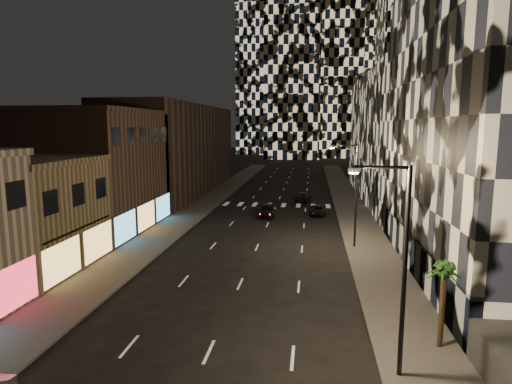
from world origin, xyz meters
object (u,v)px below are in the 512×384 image
(palm_tree, at_px, (444,277))
(car_dark_midlane, at_px, (267,210))
(streetlight_near, at_px, (399,257))
(streetlight_far, at_px, (354,188))
(car_dark_oncoming, at_px, (303,197))
(car_dark_rightlane, at_px, (317,210))

(palm_tree, bearing_deg, car_dark_midlane, 111.21)
(streetlight_near, xyz_separation_m, streetlight_far, (0.00, 20.00, 0.00))
(car_dark_midlane, bearing_deg, streetlight_near, -78.35)
(car_dark_oncoming, bearing_deg, streetlight_near, 103.35)
(car_dark_midlane, relative_size, car_dark_rightlane, 1.12)
(car_dark_oncoming, height_order, car_dark_rightlane, car_dark_oncoming)
(streetlight_near, bearing_deg, car_dark_rightlane, 94.89)
(car_dark_midlane, bearing_deg, streetlight_far, -58.10)
(streetlight_near, xyz_separation_m, car_dark_oncoming, (-4.85, 43.38, -4.67))
(car_dark_midlane, xyz_separation_m, car_dark_oncoming, (4.00, 10.98, -0.09))
(streetlight_far, relative_size, car_dark_oncoming, 1.91)
(car_dark_oncoming, xyz_separation_m, palm_tree, (7.52, -40.65, 2.95))
(car_dark_midlane, distance_m, car_dark_oncoming, 11.69)
(streetlight_near, distance_m, streetlight_far, 20.00)
(car_dark_oncoming, bearing_deg, palm_tree, 107.44)
(streetlight_far, height_order, car_dark_oncoming, streetlight_far)
(car_dark_midlane, relative_size, palm_tree, 1.07)
(palm_tree, bearing_deg, car_dark_oncoming, 100.47)
(palm_tree, bearing_deg, car_dark_rightlane, 100.09)
(streetlight_near, relative_size, streetlight_far, 1.00)
(streetlight_near, bearing_deg, car_dark_oncoming, 96.39)
(car_dark_rightlane, relative_size, palm_tree, 0.96)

